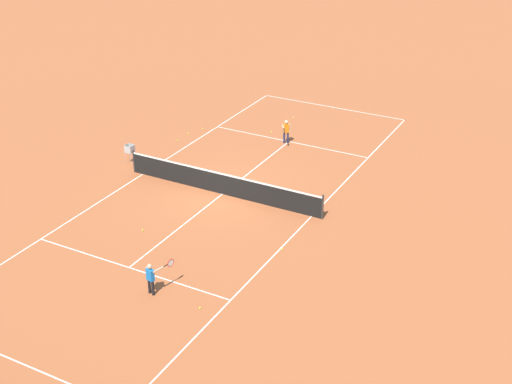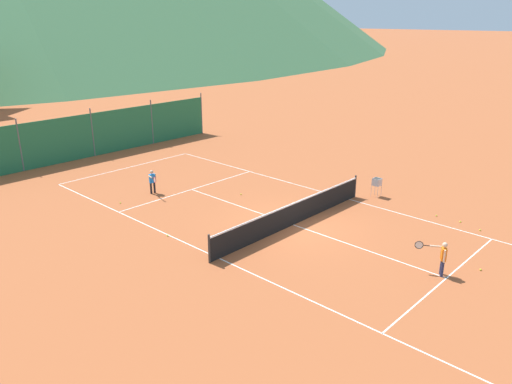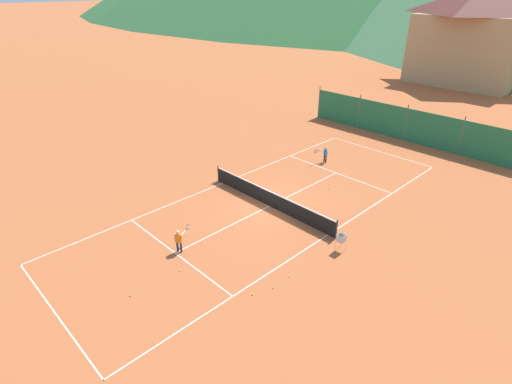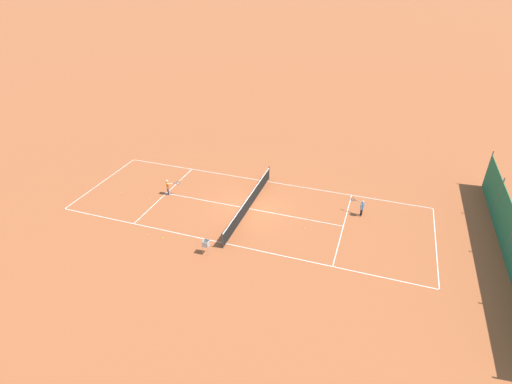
% 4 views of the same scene
% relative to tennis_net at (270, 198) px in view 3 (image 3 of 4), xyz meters
% --- Properties ---
extents(ground_plane, '(600.00, 600.00, 0.00)m').
position_rel_tennis_net_xyz_m(ground_plane, '(0.00, 0.00, -0.50)').
color(ground_plane, '#A8542D').
extents(court_line_markings, '(8.25, 23.85, 0.01)m').
position_rel_tennis_net_xyz_m(court_line_markings, '(0.00, 0.00, -0.50)').
color(court_line_markings, white).
rests_on(court_line_markings, ground).
extents(tennis_net, '(9.18, 0.08, 1.06)m').
position_rel_tennis_net_xyz_m(tennis_net, '(0.00, 0.00, 0.00)').
color(tennis_net, '#2D2D2D').
rests_on(tennis_net, ground).
extents(windscreen_fence_far, '(17.28, 0.08, 2.90)m').
position_rel_tennis_net_xyz_m(windscreen_fence_far, '(-0.00, 15.50, 0.81)').
color(windscreen_fence_far, '#236B42').
rests_on(windscreen_fence_far, ground).
extents(player_near_service, '(0.58, 0.94, 1.16)m').
position_rel_tennis_net_xyz_m(player_near_service, '(-1.65, 7.27, 0.18)').
color(player_near_service, black).
rests_on(player_near_service, ground).
extents(player_far_service, '(0.51, 1.00, 1.18)m').
position_rel_tennis_net_xyz_m(player_far_service, '(0.04, -6.13, 0.19)').
color(player_far_service, '#23284C').
rests_on(player_far_service, ground).
extents(tennis_ball_by_net_right, '(0.07, 0.07, 0.07)m').
position_rel_tennis_net_xyz_m(tennis_ball_by_net_right, '(1.11, 4.09, -0.47)').
color(tennis_ball_by_net_right, '#CCE033').
rests_on(tennis_ball_by_net_right, ground).
extents(tennis_ball_alley_right, '(0.07, 0.07, 0.07)m').
position_rel_tennis_net_xyz_m(tennis_ball_alley_right, '(4.90, -4.87, -0.47)').
color(tennis_ball_alley_right, '#CCE033').
rests_on(tennis_ball_alley_right, ground).
extents(tennis_ball_mid_court, '(0.07, 0.07, 0.07)m').
position_rel_tennis_net_xyz_m(tennis_ball_mid_court, '(4.59, -5.77, -0.47)').
color(tennis_ball_mid_court, '#CCE033').
rests_on(tennis_ball_mid_court, ground).
extents(tennis_ball_alley_left, '(0.07, 0.07, 0.07)m').
position_rel_tennis_net_xyz_m(tennis_ball_alley_left, '(-4.19, 2.83, -0.47)').
color(tennis_ball_alley_left, '#CCE033').
rests_on(tennis_ball_alley_left, ground).
extents(tennis_ball_service_box, '(0.07, 0.07, 0.07)m').
position_rel_tennis_net_xyz_m(tennis_ball_service_box, '(1.18, -9.36, -0.47)').
color(tennis_ball_service_box, '#CCE033').
rests_on(tennis_ball_service_box, ground).
extents(tennis_ball_far_corner, '(0.07, 0.07, 0.07)m').
position_rel_tennis_net_xyz_m(tennis_ball_far_corner, '(4.87, -3.86, -0.47)').
color(tennis_ball_far_corner, '#CCE033').
rests_on(tennis_ball_far_corner, ground).
extents(tennis_ball_near_corner, '(0.07, 0.07, 0.07)m').
position_rel_tennis_net_xyz_m(tennis_ball_near_corner, '(-3.47, 7.26, -0.47)').
color(tennis_ball_near_corner, '#CCE033').
rests_on(tennis_ball_near_corner, ground).
extents(tennis_ball_by_net_left, '(0.07, 0.07, 0.07)m').
position_rel_tennis_net_xyz_m(tennis_ball_by_net_left, '(1.27, -7.01, -0.47)').
color(tennis_ball_by_net_left, '#CCE033').
rests_on(tennis_ball_by_net_left, ground).
extents(ball_hopper, '(0.36, 0.36, 0.89)m').
position_rel_tennis_net_xyz_m(ball_hopper, '(5.31, -0.70, 0.15)').
color(ball_hopper, '#B7B7BC').
rests_on(ball_hopper, ground).
extents(alpine_chalet, '(13.00, 10.00, 11.20)m').
position_rel_tennis_net_xyz_m(alpine_chalet, '(-4.85, 40.01, 5.32)').
color(alpine_chalet, tan).
rests_on(alpine_chalet, ground).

